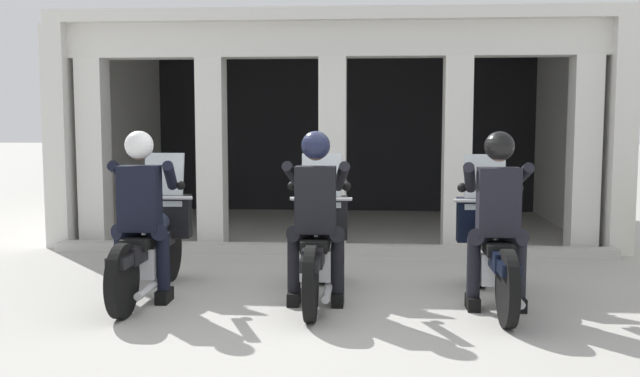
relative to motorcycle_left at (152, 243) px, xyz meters
The scene contains 9 objects.
ground_plane 3.20m from the motorcycle_left, 59.45° to the left, with size 80.00×80.00×0.00m, color #A8A59E.
station_building 5.24m from the motorcycle_left, 71.59° to the left, with size 7.52×4.49×3.08m.
kerb_strip 2.71m from the motorcycle_left, 53.32° to the left, with size 7.02×0.24×0.12m, color #B7B5AD.
motorcycle_left is the anchor object (origin of this frame).
police_officer_left 0.52m from the motorcycle_left, 90.26° to the right, with size 0.63×0.61×1.58m.
motorcycle_center 1.61m from the motorcycle_left, ahead, with size 0.62×2.04×1.35m.
police_officer_center 1.69m from the motorcycle_left, ahead, with size 0.63×0.61×1.58m.
motorcycle_right 3.22m from the motorcycle_left, ahead, with size 0.62×2.04×1.35m.
police_officer_right 3.26m from the motorcycle_left, ahead, with size 0.63×0.61×1.58m.
Camera 1 is at (0.50, -6.27, 1.69)m, focal length 39.54 mm.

